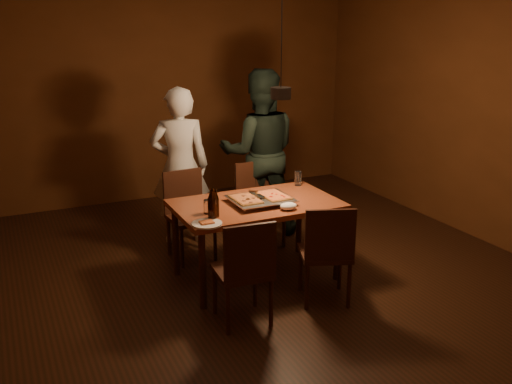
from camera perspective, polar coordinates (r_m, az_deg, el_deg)
name	(u,v)px	position (r m, az deg, el deg)	size (l,w,h in m)	color
room_shell	(280,133)	(5.11, 2.45, 5.95)	(6.00, 6.00, 6.00)	#33170D
dining_table	(256,210)	(5.28, 0.00, -1.80)	(1.50, 0.90, 0.75)	brown
chair_far_left	(187,206)	(5.87, -6.88, -1.41)	(0.45, 0.45, 0.49)	#38190F
chair_far_right	(257,196)	(6.17, 0.14, -0.38)	(0.45, 0.45, 0.49)	#38190F
chair_near_left	(246,263)	(4.50, -1.05, -7.14)	(0.45, 0.45, 0.49)	#38190F
chair_near_right	(327,246)	(4.87, 7.13, -5.35)	(0.54, 0.54, 0.49)	#38190F
pizza_tray	(261,201)	(5.23, 0.48, -0.86)	(0.55, 0.45, 0.05)	silver
pizza_meat	(246,199)	(5.17, -1.04, -0.69)	(0.21, 0.34, 0.02)	maroon
pizza_cheese	(274,195)	(5.28, 1.78, -0.32)	(0.22, 0.34, 0.02)	gold
spatula	(261,196)	(5.24, 0.52, -0.37)	(0.09, 0.24, 0.04)	silver
beer_bottle_a	(212,204)	(4.77, -4.42, -1.20)	(0.07, 0.07, 0.28)	black
beer_bottle_b	(215,203)	(4.85, -4.10, -1.10)	(0.07, 0.07, 0.25)	black
water_glass_left	(208,207)	(4.96, -4.81, -1.47)	(0.08, 0.08, 0.12)	silver
water_glass_right	(298,178)	(5.79, 4.23, 1.37)	(0.07, 0.07, 0.15)	silver
plate_slice	(207,224)	(4.71, -4.95, -3.16)	(0.25, 0.25, 0.03)	white
napkin	(288,206)	(5.05, 3.27, -1.42)	(0.16, 0.12, 0.07)	white
diner_white	(180,166)	(6.19, -7.60, 2.58)	(0.62, 0.41, 1.71)	silver
diner_dark	(259,153)	(6.42, 0.35, 3.95)	(0.91, 0.71, 1.86)	black
pendant_lamp	(281,92)	(5.05, 2.50, 9.97)	(0.18, 0.18, 1.10)	black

